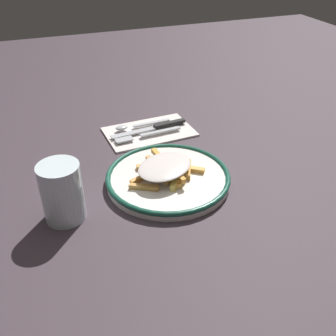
% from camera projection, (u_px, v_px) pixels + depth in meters
% --- Properties ---
extents(ground_plane, '(2.60, 2.60, 0.00)m').
position_uv_depth(ground_plane, '(168.00, 182.00, 0.84)').
color(ground_plane, '#3E3239').
extents(plate, '(0.27, 0.27, 0.02)m').
position_uv_depth(plate, '(168.00, 178.00, 0.84)').
color(plate, white).
rests_on(plate, ground_plane).
extents(fries_heap, '(0.16, 0.17, 0.03)m').
position_uv_depth(fries_heap, '(166.00, 168.00, 0.83)').
color(fries_heap, '#D48B3D').
rests_on(fries_heap, plate).
extents(napkin, '(0.15, 0.23, 0.01)m').
position_uv_depth(napkin, '(149.00, 131.00, 1.03)').
color(napkin, silver).
rests_on(napkin, ground_plane).
extents(fork, '(0.03, 0.18, 0.01)m').
position_uv_depth(fork, '(148.00, 134.00, 1.00)').
color(fork, silver).
rests_on(fork, napkin).
extents(knife, '(0.04, 0.21, 0.01)m').
position_uv_depth(knife, '(156.00, 127.00, 1.03)').
color(knife, black).
rests_on(knife, napkin).
extents(spoon, '(0.02, 0.15, 0.01)m').
position_uv_depth(spoon, '(134.00, 126.00, 1.04)').
color(spoon, silver).
rests_on(spoon, napkin).
extents(water_glass, '(0.08, 0.08, 0.12)m').
position_uv_depth(water_glass, '(62.00, 192.00, 0.72)').
color(water_glass, silver).
rests_on(water_glass, ground_plane).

